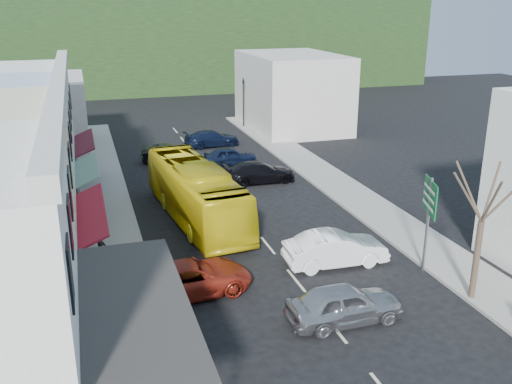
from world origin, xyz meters
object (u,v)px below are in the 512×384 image
at_px(car_white, 335,251).
at_px(traffic_signal, 243,103).
at_px(car_red, 191,279).
at_px(pedestrian_left, 101,250).
at_px(direction_sign, 427,225).
at_px(street_tree, 481,221).
at_px(car_silver, 344,306).
at_px(bus, 196,193).

distance_m(car_white, traffic_signal, 30.64).
xyz_separation_m(car_red, traffic_signal, (11.19, 31.07, 1.69)).
relative_size(pedestrian_left, direction_sign, 0.38).
bearing_deg(car_white, street_tree, -137.84).
distance_m(car_red, street_tree, 11.96).
bearing_deg(street_tree, car_red, 160.17).
xyz_separation_m(car_silver, car_red, (-5.16, 3.93, 0.00)).
distance_m(direction_sign, street_tree, 3.29).
bearing_deg(traffic_signal, car_silver, 61.59).
bearing_deg(bus, pedestrian_left, -142.86).
distance_m(bus, traffic_signal, 24.50).
xyz_separation_m(street_tree, traffic_signal, (0.25, 35.01, -1.09)).
bearing_deg(car_red, car_silver, -133.65).
relative_size(pedestrian_left, traffic_signal, 0.36).
bearing_deg(traffic_signal, direction_sign, 70.29).
distance_m(car_red, traffic_signal, 33.06).
bearing_deg(street_tree, car_silver, 179.89).
xyz_separation_m(pedestrian_left, traffic_signal, (14.67, 27.72, 1.39)).
relative_size(car_red, street_tree, 0.66).
relative_size(car_silver, traffic_signal, 0.92).
bearing_deg(street_tree, pedestrian_left, 153.16).
relative_size(car_silver, car_white, 1.00).
relative_size(car_white, direction_sign, 1.00).
height_order(bus, pedestrian_left, bus).
bearing_deg(car_red, street_tree, -116.15).
height_order(car_silver, direction_sign, direction_sign).
relative_size(car_white, pedestrian_left, 2.59).
xyz_separation_m(bus, street_tree, (9.01, -12.35, 1.93)).
bearing_deg(bus, car_white, -62.54).
height_order(car_silver, traffic_signal, traffic_signal).
bearing_deg(car_white, traffic_signal, -6.04).
height_order(car_white, pedestrian_left, pedestrian_left).
distance_m(car_red, pedestrian_left, 4.84).
xyz_separation_m(bus, direction_sign, (8.66, -9.34, 0.66)).
distance_m(pedestrian_left, street_tree, 16.35).
bearing_deg(car_white, car_silver, 161.03).
height_order(car_white, car_red, same).
relative_size(bus, traffic_signal, 2.42).
xyz_separation_m(pedestrian_left, street_tree, (14.42, -7.30, 2.48)).
bearing_deg(car_silver, car_red, 51.63).
xyz_separation_m(car_silver, pedestrian_left, (-8.64, 7.28, 0.30)).
distance_m(car_silver, street_tree, 6.42).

